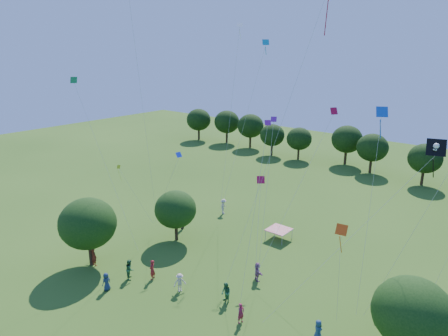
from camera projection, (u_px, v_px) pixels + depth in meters
near_tree_west at (88, 224)px, 35.45m from camera, size 5.08×5.08×6.39m
near_tree_north at (175, 209)px, 40.36m from camera, size 4.24×4.24×5.31m
near_tree_east at (412, 313)px, 24.12m from camera, size 4.81×4.81×5.86m
treeline at (386, 149)px, 61.55m from camera, size 88.01×8.77×6.77m
tent_red_stripe at (279, 230)px, 41.25m from camera, size 2.20×2.20×1.10m
tent_blue at (431, 303)px, 29.37m from camera, size 2.20×2.20×1.10m
crowd_person_0 at (318, 331)px, 26.86m from camera, size 0.89×0.81×1.60m
crowd_person_1 at (152, 270)px, 34.09m from camera, size 0.63×0.77×1.77m
crowd_person_2 at (130, 269)px, 34.19m from camera, size 0.95×0.95×1.77m
crowd_person_4 at (183, 221)px, 43.69m from camera, size 0.87×1.10×1.71m
crowd_person_5 at (382, 304)px, 29.55m from camera, size 0.66×1.68×1.77m
crowd_person_6 at (106, 282)px, 32.54m from camera, size 0.42×0.77×1.55m
crowd_person_7 at (241, 313)px, 28.65m from camera, size 0.48×0.64×1.56m
crowd_person_8 at (401, 319)px, 27.84m from camera, size 1.01×0.93×1.82m
crowd_person_9 at (224, 206)px, 47.59m from camera, size 0.95×1.33×1.86m
crowd_person_11 at (257, 271)px, 33.91m from camera, size 1.58×1.37×1.67m
crowd_person_12 at (190, 204)px, 48.74m from camera, size 0.83×0.56×1.55m
crowd_person_13 at (94, 257)px, 36.24m from camera, size 0.68×0.50×1.69m
crowd_person_14 at (226, 293)px, 30.89m from camera, size 0.95×0.74×1.71m
crowd_person_15 at (180, 282)px, 32.39m from camera, size 0.90×1.13×1.58m
pirate_kite at (430, 154)px, 22.92m from camera, size 8.32×6.16×12.75m
red_high_kite at (310, 43)px, 28.93m from camera, size 3.94×7.17×22.41m
small_kite_0 at (260, 189)px, 34.78m from camera, size 2.56×4.04×6.97m
small_kite_1 at (447, 174)px, 21.15m from camera, size 5.11×1.70×14.98m
small_kite_2 at (125, 178)px, 40.83m from camera, size 2.73×2.09×6.36m
small_kite_4 at (174, 168)px, 38.38m from camera, size 4.22×0.58×8.33m
small_kite_5 at (270, 157)px, 32.30m from camera, size 1.24×3.30×12.45m
small_kite_6 at (235, 71)px, 42.89m from camera, size 0.69×3.78×20.32m
small_kite_7 at (257, 77)px, 41.65m from camera, size 3.56×3.85×18.61m
small_kite_8 at (320, 141)px, 33.76m from camera, size 2.39×8.09×12.91m
small_kite_9 at (341, 245)px, 22.47m from camera, size 1.39×3.46×8.50m
small_kite_10 at (136, 51)px, 35.49m from camera, size 1.25×2.90×23.90m
small_kite_11 at (88, 118)px, 35.33m from camera, size 6.41×1.35×15.33m
small_kite_12 at (378, 145)px, 25.25m from camera, size 0.80×1.75×14.25m
small_kite_13 at (258, 187)px, 25.33m from camera, size 0.75×2.43×13.49m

